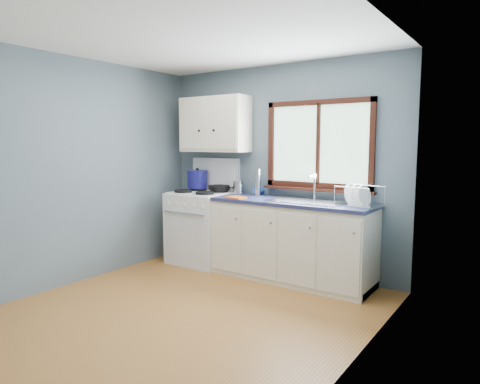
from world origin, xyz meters
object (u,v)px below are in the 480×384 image
Objects in this scene: gas_range at (202,225)px; dish_rack at (358,200)px; utensil_crock at (238,187)px; thermos at (258,182)px; sink at (306,207)px; stockpot at (197,179)px; skillet at (219,187)px; base_cabinets at (291,245)px.

dish_rack is (2.07, 0.03, 0.48)m from gas_range.
utensil_crock is 1.62m from dish_rack.
dish_rack is (1.62, -0.16, -0.03)m from utensil_crock.
dish_rack is at bearing -6.74° from thermos.
sink is (1.49, 0.02, 0.37)m from gas_range.
stockpot is at bearing -169.97° from dish_rack.
sink is at bearing -9.39° from utensil_crock.
sink is 1.69m from stockpot.
skillet is 0.37m from stockpot.
utensil_crock reaches higher than sink.
sink is at bearing -0.13° from base_cabinets.
thermos is 1.34m from dish_rack.
base_cabinets is 4.17× the size of skillet.
dish_rack is at bearing -25.23° from skillet.
dish_rack reaches higher than base_cabinets.
utensil_crock reaches higher than skillet.
gas_range is 1.62× the size of sink.
sink is at bearing -12.70° from thermos.
stockpot is at bearing -174.93° from utensil_crock.
gas_range is 0.96m from thermos.
utensil_crock is (0.28, 0.04, 0.02)m from skillet.
skillet is at bearing 173.44° from base_cabinets.
gas_range is 3.20× the size of utensil_crock.
gas_range is at bearing -166.51° from dish_rack.
thermos is 0.68× the size of dish_rack.
gas_range is 0.74× the size of base_cabinets.
gas_range is 3.07× the size of skillet.
skillet is 1.36× the size of thermos.
gas_range reaches higher than base_cabinets.
skillet is 1.24× the size of stockpot.
stockpot reaches higher than sink.
dish_rack is at bearing 0.83° from base_cabinets.
gas_range is at bearing -179.18° from base_cabinets.
sink reaches higher than base_cabinets.
base_cabinets is 3.84× the size of dish_rack.
stockpot is (-1.67, 0.12, 0.22)m from sink.
utensil_crock is at bearing 170.61° from sink.
gas_range is 2.82× the size of dish_rack.
dish_rack is (1.89, -0.12, -0.01)m from skillet.
gas_range is at bearing -160.39° from skillet.
skillet is at bearing -171.75° from utensil_crock.
stockpot is at bearing 175.60° from base_cabinets.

